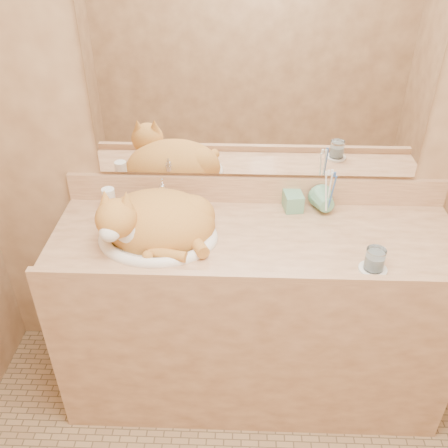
{
  "coord_description": "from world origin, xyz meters",
  "views": [
    {
      "loc": [
        -0.06,
        -0.85,
        1.98
      ],
      "look_at": [
        -0.12,
        0.7,
        0.92
      ],
      "focal_mm": 40.0,
      "sensor_mm": 36.0,
      "label": 1
    }
  ],
  "objects_px": {
    "toothbrush_cup": "(327,207)",
    "vanity_counter": "(252,316)",
    "sink_basin": "(157,223)",
    "cat": "(153,219)",
    "soap_dispenser": "(296,197)",
    "water_glass": "(375,259)"
  },
  "relations": [
    {
      "from": "vanity_counter",
      "to": "soap_dispenser",
      "type": "distance_m",
      "value": 0.56
    },
    {
      "from": "soap_dispenser",
      "to": "water_glass",
      "type": "bearing_deg",
      "value": -63.72
    },
    {
      "from": "toothbrush_cup",
      "to": "cat",
      "type": "bearing_deg",
      "value": -167.28
    },
    {
      "from": "toothbrush_cup",
      "to": "water_glass",
      "type": "height_order",
      "value": "toothbrush_cup"
    },
    {
      "from": "sink_basin",
      "to": "toothbrush_cup",
      "type": "relative_size",
      "value": 4.35
    },
    {
      "from": "cat",
      "to": "vanity_counter",
      "type": "bearing_deg",
      "value": 3.58
    },
    {
      "from": "soap_dispenser",
      "to": "toothbrush_cup",
      "type": "height_order",
      "value": "soap_dispenser"
    },
    {
      "from": "sink_basin",
      "to": "water_glass",
      "type": "distance_m",
      "value": 0.81
    },
    {
      "from": "vanity_counter",
      "to": "sink_basin",
      "type": "height_order",
      "value": "sink_basin"
    },
    {
      "from": "toothbrush_cup",
      "to": "water_glass",
      "type": "bearing_deg",
      "value": -70.48
    },
    {
      "from": "soap_dispenser",
      "to": "water_glass",
      "type": "xyz_separation_m",
      "value": [
        0.25,
        -0.35,
        -0.03
      ]
    },
    {
      "from": "toothbrush_cup",
      "to": "vanity_counter",
      "type": "bearing_deg",
      "value": -152.43
    },
    {
      "from": "vanity_counter",
      "to": "toothbrush_cup",
      "type": "xyz_separation_m",
      "value": [
        0.29,
        0.15,
        0.47
      ]
    },
    {
      "from": "sink_basin",
      "to": "soap_dispenser",
      "type": "height_order",
      "value": "soap_dispenser"
    },
    {
      "from": "cat",
      "to": "soap_dispenser",
      "type": "xyz_separation_m",
      "value": [
        0.56,
        0.17,
        0.01
      ]
    },
    {
      "from": "water_glass",
      "to": "sink_basin",
      "type": "bearing_deg",
      "value": 168.06
    },
    {
      "from": "vanity_counter",
      "to": "cat",
      "type": "height_order",
      "value": "cat"
    },
    {
      "from": "cat",
      "to": "water_glass",
      "type": "relative_size",
      "value": 5.44
    },
    {
      "from": "sink_basin",
      "to": "cat",
      "type": "height_order",
      "value": "cat"
    },
    {
      "from": "cat",
      "to": "soap_dispenser",
      "type": "bearing_deg",
      "value": 20.11
    },
    {
      "from": "soap_dispenser",
      "to": "toothbrush_cup",
      "type": "relative_size",
      "value": 1.61
    },
    {
      "from": "sink_basin",
      "to": "soap_dispenser",
      "type": "distance_m",
      "value": 0.57
    }
  ]
}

